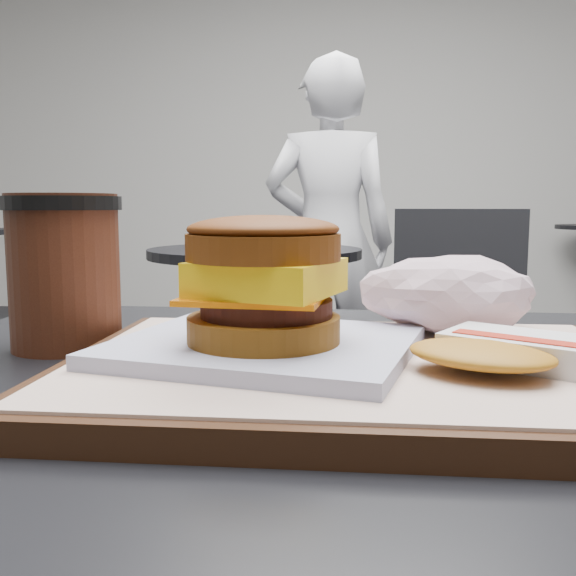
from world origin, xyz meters
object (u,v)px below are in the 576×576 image
Objects in this scene: hash_brown at (503,351)px; neighbor_chair at (417,327)px; patron at (329,241)px; serving_tray at (355,371)px; breakfast_sandwich at (265,297)px; crumpled_wrapper at (447,293)px; coffee_cup at (64,265)px; neighbor_table at (255,308)px.

hash_brown is 0.15× the size of neighbor_chair.
hash_brown is at bearing -94.04° from neighbor_chair.
patron reaches higher than neighbor_chair.
breakfast_sandwich is (-0.06, -0.00, 0.05)m from serving_tray.
crumpled_wrapper is (0.13, 0.10, -0.01)m from breakfast_sandwich.
crumpled_wrapper is 1.06× the size of coffee_cup.
patron is at bearing 86.21° from coffee_cup.
serving_tray is at bearing -127.20° from crumpled_wrapper.
patron is at bearing 94.48° from crumpled_wrapper.
coffee_cup is (-0.33, 0.12, 0.04)m from hash_brown.
hash_brown is 1.66m from neighbor_chair.
serving_tray is at bearing -79.11° from neighbor_table.
coffee_cup is at bearing 158.85° from serving_tray.
coffee_cup reaches higher than hash_brown.
hash_brown is 1.00× the size of crumpled_wrapper.
neighbor_table is at bearing 103.64° from hash_brown.
serving_tray is 0.26m from coffee_cup.
neighbor_table is (-0.08, 1.57, -0.29)m from coffee_cup.
hash_brown is 2.29m from patron.
serving_tray reaches higher than neighbor_table.
crumpled_wrapper is 0.18× the size of neighbor_table.
neighbor_table is (-0.32, 1.67, -0.23)m from serving_tray.
neighbor_table is (-0.26, 1.67, -0.28)m from breakfast_sandwich.
hash_brown is 0.35m from coffee_cup.
breakfast_sandwich is 0.30× the size of neighbor_table.
coffee_cup is 1.60m from neighbor_table.
hash_brown is 1.76m from neighbor_table.
neighbor_chair is (0.52, -0.06, -0.04)m from neighbor_table.
neighbor_chair reaches higher than serving_tray.
coffee_cup is 2.17m from patron.
breakfast_sandwich is 1.75× the size of coffee_cup.
hash_brown is at bearing -81.81° from crumpled_wrapper.
crumpled_wrapper reaches higher than serving_tray.
neighbor_chair is at bearing 82.75° from serving_tray.
patron reaches higher than neighbor_table.
hash_brown is (0.09, -0.02, 0.02)m from serving_tray.
crumpled_wrapper is at bearing -75.96° from neighbor_table.
breakfast_sandwich reaches higher than serving_tray.
breakfast_sandwich is at bearing -28.00° from coffee_cup.
neighbor_table is (-0.41, 1.69, -0.25)m from hash_brown.
serving_tray is at bearing 166.02° from hash_brown.
breakfast_sandwich is 1.66× the size of hash_brown.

